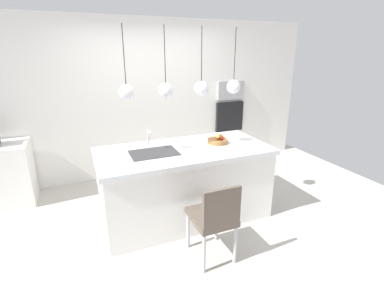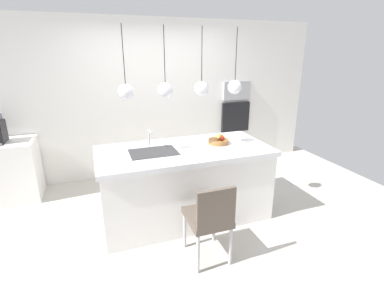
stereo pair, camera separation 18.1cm
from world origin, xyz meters
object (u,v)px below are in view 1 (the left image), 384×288
Objects in this scene: oven at (229,116)px; chair_near at (214,217)px; fruit_bowl at (218,140)px; microwave at (230,90)px.

oven is 2.95m from chair_near.
fruit_bowl is at bearing -124.45° from oven.
chair_near is at bearing -118.98° from fruit_bowl.
microwave is (1.05, 1.54, 0.41)m from fruit_bowl.
fruit_bowl is 0.30× the size of chair_near.
chair_near is (-0.51, -0.93, -0.47)m from fruit_bowl.
microwave is 0.96× the size of oven.
fruit_bowl is 0.48× the size of oven.
microwave reaches higher than oven.
microwave is at bearing 55.55° from fruit_bowl.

